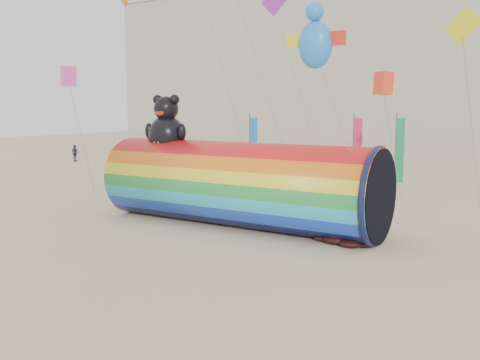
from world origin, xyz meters
The scene contains 6 objects.
ground centered at (0.00, 0.00, 0.00)m, with size 160.00×160.00×0.00m, color #CCB58C.
hotel_building centered at (-12.00, 45.95, 10.31)m, with size 60.40×15.40×20.60m.
windsock_assembly centered at (-0.39, 2.73, 2.10)m, with size 13.74×4.19×6.33m.
kite_handler centered at (5.28, 3.61, 0.79)m, with size 0.58×0.38×1.58m, color #55575C.
fabric_bundle centered at (5.09, 2.00, 0.17)m, with size 2.62×1.35×0.41m.
festival_banners centered at (-0.95, 16.08, 2.64)m, with size 9.40×5.26×5.20m.
Camera 1 is at (13.02, -18.35, 5.57)m, focal length 40.00 mm.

